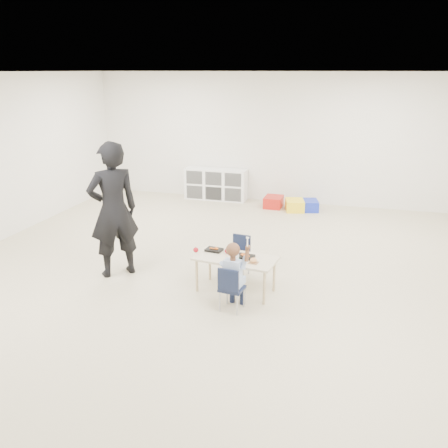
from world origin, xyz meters
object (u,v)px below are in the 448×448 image
(chair_near, at_px, (232,288))
(child, at_px, (232,275))
(adult, at_px, (113,210))
(cubby_shelf, at_px, (216,184))
(table, at_px, (235,274))

(chair_near, height_order, child, child)
(child, height_order, adult, adult)
(cubby_shelf, bearing_deg, table, -70.14)
(chair_near, distance_m, child, 0.17)
(child, xyz_separation_m, adult, (-1.88, 0.59, 0.50))
(table, relative_size, cubby_shelf, 0.80)
(adult, bearing_deg, table, 132.09)
(child, bearing_deg, cubby_shelf, 116.32)
(child, height_order, cubby_shelf, child)
(table, xyz_separation_m, adult, (-1.79, 0.09, 0.72))
(table, bearing_deg, adult, -175.50)
(table, bearing_deg, cubby_shelf, 117.29)
(chair_near, relative_size, adult, 0.30)
(cubby_shelf, xyz_separation_m, adult, (-0.17, -4.39, 0.61))
(chair_near, xyz_separation_m, cubby_shelf, (-1.71, 4.98, 0.06))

